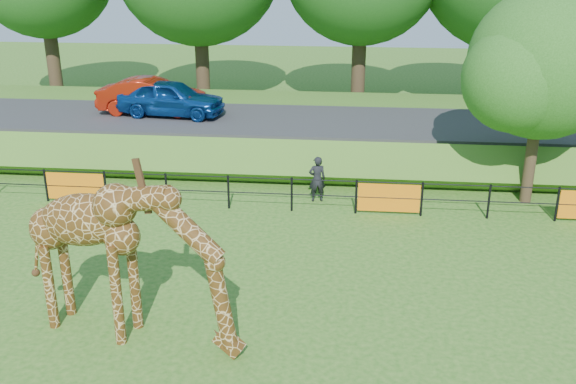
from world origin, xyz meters
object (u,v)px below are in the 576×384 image
(car_blue, at_px, (171,98))
(visitor, at_px, (317,179))
(car_red, at_px, (152,96))
(tree_east, at_px, (546,70))
(giraffe, at_px, (129,261))

(car_blue, height_order, visitor, car_blue)
(car_blue, distance_m, visitor, 8.19)
(car_red, bearing_deg, tree_east, -107.19)
(visitor, bearing_deg, car_blue, -53.06)
(giraffe, height_order, visitor, giraffe)
(giraffe, distance_m, car_red, 14.20)
(giraffe, distance_m, visitor, 8.93)
(car_red, bearing_deg, giraffe, -163.09)
(visitor, bearing_deg, tree_east, 172.74)
(car_blue, distance_m, car_red, 0.91)
(giraffe, height_order, car_red, giraffe)
(giraffe, xyz_separation_m, car_red, (-3.71, 13.70, 0.36))
(car_red, bearing_deg, car_blue, -107.21)
(tree_east, bearing_deg, visitor, -174.15)
(giraffe, height_order, car_blue, giraffe)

